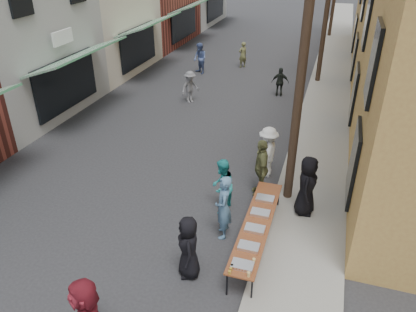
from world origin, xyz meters
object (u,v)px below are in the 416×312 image
Objects in this scene: catering_tray_sausage at (242,265)px; server at (307,186)px; serving_table at (257,224)px; guest_front_a at (189,247)px; utility_pole_near at (303,57)px; guest_front_c at (222,186)px.

catering_tray_sausage is 3.59m from server.
guest_front_a is (-1.35, -1.51, 0.13)m from serving_table.
utility_pole_near reaches higher than server.
utility_pole_near is 3.60m from server.
guest_front_a is at bearing 144.77° from server.
guest_front_a is at bearing 0.03° from guest_front_c.
serving_table is at bearing 150.00° from server.
serving_table is 8.00× the size of catering_tray_sausage.
serving_table is 1.81m from guest_front_c.
server is at bearing 119.14° from guest_front_a.
guest_front_a reaches higher than catering_tray_sausage.
serving_table is at bearing 113.80° from guest_front_a.
utility_pole_near reaches higher than serving_table.
catering_tray_sausage is 1.35m from guest_front_a.
guest_front_c is at bearing -146.04° from utility_pole_near.
guest_front_c is (-1.81, -1.22, -3.64)m from utility_pole_near.
guest_front_c reaches higher than serving_table.
server is (2.41, 3.29, 0.18)m from guest_front_a.
serving_table is (-0.50, -2.46, -3.79)m from utility_pole_near.
utility_pole_near is 2.25× the size of serving_table.
utility_pole_near is 4.90× the size of server.
serving_table is 2.03m from guest_front_a.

